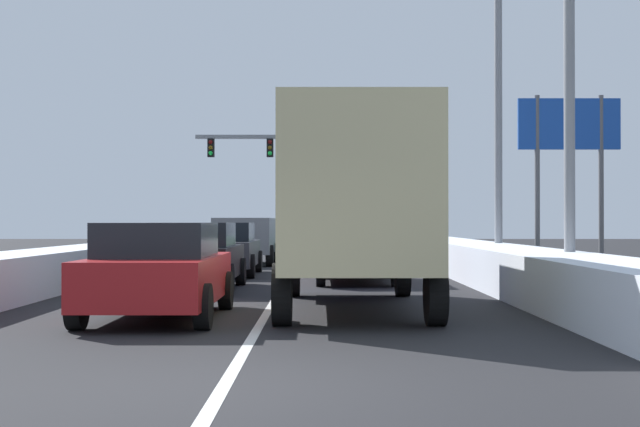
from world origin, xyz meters
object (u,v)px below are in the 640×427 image
Objects in this scene: street_lamp_right_near at (549,38)px; traffic_light_gantry at (323,160)px; suv_gray_center_lane_fourth at (243,236)px; sedan_charcoal_center_lane_third at (221,249)px; sedan_maroon_right_lane_second at (353,252)px; street_lamp_right_mid at (484,84)px; roadside_sign_right at (566,143)px; sedan_green_right_lane_fourth at (332,242)px; box_truck_right_lane_nearest at (350,200)px; sedan_white_right_lane_third at (342,246)px; sedan_red_center_lane_nearest at (156,270)px; sedan_black_center_lane_second at (192,256)px.

traffic_light_gantry is at bearing 98.44° from street_lamp_right_near.
street_lamp_right_near is at bearing -63.84° from suv_gray_center_lane_fourth.
street_lamp_right_near reaches higher than sedan_charcoal_center_lane_third.
sedan_maroon_right_lane_second is 0.49× the size of street_lamp_right_mid.
suv_gray_center_lane_fourth is 11.76m from roadside_sign_right.
box_truck_right_lane_nearest is at bearing -90.03° from sedan_green_right_lane_fourth.
box_truck_right_lane_nearest is at bearing -79.38° from suv_gray_center_lane_fourth.
street_lamp_right_mid reaches higher than suv_gray_center_lane_fourth.
sedan_charcoal_center_lane_third is at bearing -110.37° from sedan_green_right_lane_fourth.
traffic_light_gantry is (-0.50, 18.52, 3.96)m from sedan_white_right_lane_third.
traffic_light_gantry is at bearing 81.79° from sedan_charcoal_center_lane_third.
sedan_charcoal_center_lane_third is 8.86m from street_lamp_right_mid.
box_truck_right_lane_nearest is 1.60× the size of sedan_red_center_lane_nearest.
street_lamp_right_near is 1.60× the size of roadside_sign_right.
street_lamp_right_mid reaches higher than traffic_light_gantry.
traffic_light_gantry is 29.61m from street_lamp_right_near.
traffic_light_gantry is (-0.29, 12.19, 3.96)m from sedan_green_right_lane_fourth.
sedan_green_right_lane_fourth is at bearing 91.91° from sedan_white_right_lane_third.
sedan_maroon_right_lane_second is at bearing 127.00° from street_lamp_right_near.
traffic_light_gantry is at bearing 101.72° from street_lamp_right_mid.
box_truck_right_lane_nearest is 0.82× the size of street_lamp_right_near.
sedan_white_right_lane_third is 0.42× the size of traffic_light_gantry.
traffic_light_gantry is at bearing 111.75° from roadside_sign_right.
sedan_maroon_right_lane_second is 24.67m from traffic_light_gantry.
sedan_maroon_right_lane_second is 0.51× the size of street_lamp_right_near.
suv_gray_center_lane_fourth is 0.89× the size of roadside_sign_right.
roadside_sign_right reaches higher than box_truck_right_lane_nearest.
box_truck_right_lane_nearest is at bearing 24.92° from sedan_red_center_lane_nearest.
suv_gray_center_lane_fourth is (-3.47, 4.12, 0.25)m from sedan_white_right_lane_third.
street_lamp_right_near is at bearing -106.86° from roadside_sign_right.
sedan_red_center_lane_nearest is (-3.44, -8.81, 0.00)m from sedan_maroon_right_lane_second.
street_lamp_right_near is (4.06, 2.42, 3.31)m from box_truck_right_lane_nearest.
traffic_light_gantry reaches higher than roadside_sign_right.
sedan_maroon_right_lane_second is 1.00× the size of sedan_white_right_lane_third.
sedan_red_center_lane_nearest is 18.75m from suv_gray_center_lane_fourth.
sedan_black_center_lane_second is 1.00× the size of sedan_charcoal_center_lane_third.
sedan_charcoal_center_lane_third is at bearing -98.21° from traffic_light_gantry.
sedan_white_right_lane_third is 4.46m from sedan_charcoal_center_lane_third.
sedan_green_right_lane_fourth is 0.42× the size of traffic_light_gantry.
street_lamp_right_near is (3.72, -4.94, 4.44)m from sedan_maroon_right_lane_second.
sedan_red_center_lane_nearest is 1.00× the size of sedan_charcoal_center_lane_third.
sedan_maroon_right_lane_second is at bearing -88.54° from traffic_light_gantry.
street_lamp_right_near is (7.40, -8.07, 4.44)m from sedan_charcoal_center_lane_third.
suv_gray_center_lane_fourth is (-3.26, -2.21, 0.25)m from sedan_green_right_lane_fourth.
sedan_green_right_lane_fourth is 0.92× the size of suv_gray_center_lane_fourth.
roadside_sign_right is (3.06, 2.65, -1.43)m from street_lamp_right_mid.
sedan_black_center_lane_second is (-3.38, 4.76, -1.14)m from box_truck_right_lane_nearest.
sedan_charcoal_center_lane_third is at bearing 89.64° from sedan_black_center_lane_second.
sedan_black_center_lane_second is 10.44m from street_lamp_right_mid.
sedan_charcoal_center_lane_third is (-3.56, -2.69, 0.00)m from sedan_white_right_lane_third.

